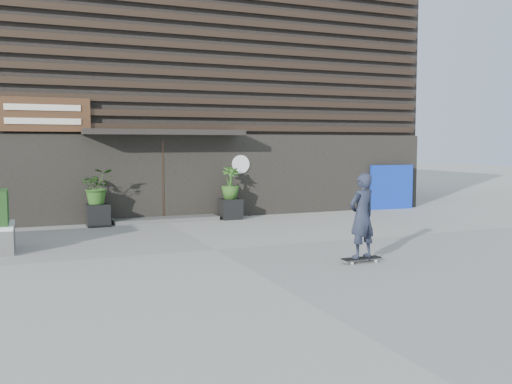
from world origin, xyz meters
name	(u,v)px	position (x,y,z in m)	size (l,w,h in m)	color
ground	(215,250)	(0.00, 0.00, 0.00)	(80.00, 80.00, 0.00)	gray
entrance_step	(166,219)	(0.00, 4.60, 0.06)	(3.00, 0.80, 0.12)	#4A4947
planter_pot_left	(98,215)	(-1.90, 4.40, 0.30)	(0.60, 0.60, 0.60)	black
bamboo_left	(97,186)	(-1.90, 4.40, 1.08)	(0.86, 0.75, 0.96)	#2D591E
planter_pot_right	(230,209)	(1.90, 4.40, 0.30)	(0.60, 0.60, 0.60)	black
bamboo_right	(230,183)	(1.90, 4.40, 1.08)	(0.54, 0.54, 0.96)	#2D591E
blue_tarp	(391,187)	(7.82, 4.70, 0.75)	(1.60, 0.12, 1.50)	#0C2AA7
building	(131,96)	(0.00, 9.96, 3.99)	(18.00, 11.00, 8.00)	black
skateboarder	(362,216)	(2.15, -2.26, 0.88)	(0.78, 0.50, 1.68)	black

